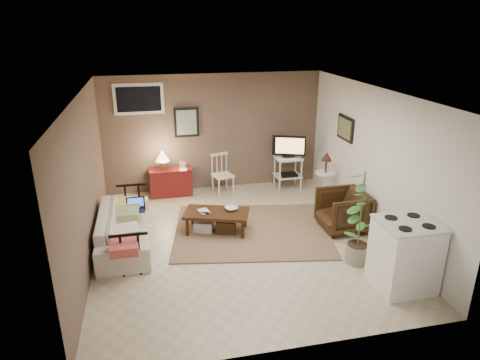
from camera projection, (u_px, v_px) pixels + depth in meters
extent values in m
plane|color=#C1B293|center=(239.00, 241.00, 6.96)|extent=(5.00, 5.00, 0.00)
cube|color=black|center=(187.00, 122.00, 8.61)|extent=(0.50, 0.03, 0.60)
cube|color=black|center=(345.00, 128.00, 7.84)|extent=(0.03, 0.60, 0.45)
cube|color=silver|center=(139.00, 99.00, 8.25)|extent=(0.96, 0.03, 0.60)
cube|color=#81644B|center=(252.00, 230.00, 7.30)|extent=(2.90, 2.48, 0.02)
cube|color=#351C0E|center=(217.00, 213.00, 7.13)|extent=(1.18, 0.86, 0.05)
cylinder|color=#351C0E|center=(187.00, 227.00, 7.05)|extent=(0.06, 0.06, 0.34)
cylinder|color=#351C0E|center=(243.00, 230.00, 6.96)|extent=(0.06, 0.06, 0.34)
cylinder|color=#351C0E|center=(192.00, 217.00, 7.43)|extent=(0.06, 0.06, 0.34)
cylinder|color=#351C0E|center=(245.00, 219.00, 7.34)|extent=(0.06, 0.06, 0.34)
cube|color=black|center=(205.00, 213.00, 7.05)|extent=(0.14, 0.08, 0.02)
cube|color=#402B17|center=(226.00, 226.00, 7.20)|extent=(0.38, 0.35, 0.23)
cube|color=silver|center=(204.00, 226.00, 7.24)|extent=(0.38, 0.35, 0.19)
imported|color=beige|center=(124.00, 222.00, 6.75)|extent=(0.57, 1.97, 0.77)
cube|color=black|center=(136.00, 210.00, 7.02)|extent=(0.30, 0.21, 0.02)
cube|color=black|center=(136.00, 202.00, 7.09)|extent=(0.30, 0.02, 0.19)
cube|color=#3665F3|center=(136.00, 202.00, 7.08)|extent=(0.25, 0.00, 0.15)
cube|color=maroon|center=(171.00, 182.00, 8.74)|extent=(0.84, 0.37, 0.56)
cylinder|color=olive|center=(163.00, 165.00, 8.54)|extent=(0.09, 0.09, 0.19)
cone|color=beige|center=(162.00, 156.00, 8.47)|extent=(0.28, 0.28, 0.22)
cube|color=tan|center=(182.00, 165.00, 8.68)|extent=(0.11, 0.02, 0.14)
cube|color=silver|center=(223.00, 175.00, 8.76)|extent=(0.46, 0.46, 0.04)
cylinder|color=silver|center=(219.00, 189.00, 8.63)|extent=(0.03, 0.03, 0.38)
cylinder|color=silver|center=(233.00, 186.00, 8.77)|extent=(0.03, 0.03, 0.38)
cylinder|color=silver|center=(213.00, 184.00, 8.90)|extent=(0.03, 0.03, 0.38)
cylinder|color=silver|center=(227.00, 181.00, 9.03)|extent=(0.03, 0.03, 0.38)
cube|color=silver|center=(219.00, 154.00, 8.76)|extent=(0.37, 0.13, 0.05)
cube|color=silver|center=(288.00, 158.00, 8.97)|extent=(0.54, 0.44, 0.04)
cube|color=silver|center=(288.00, 176.00, 9.10)|extent=(0.54, 0.44, 0.03)
cylinder|color=silver|center=(280.00, 176.00, 8.86)|extent=(0.04, 0.04, 0.69)
cylinder|color=silver|center=(301.00, 175.00, 8.96)|extent=(0.04, 0.04, 0.69)
cylinder|color=silver|center=(275.00, 171.00, 9.20)|extent=(0.04, 0.04, 0.69)
cylinder|color=silver|center=(295.00, 169.00, 9.30)|extent=(0.04, 0.04, 0.69)
cube|color=black|center=(288.00, 156.00, 8.95)|extent=(0.24, 0.14, 0.03)
cube|color=black|center=(289.00, 145.00, 8.87)|extent=(0.66, 0.28, 0.41)
cube|color=#FFC763|center=(289.00, 145.00, 8.87)|extent=(0.55, 0.21, 0.33)
cube|color=black|center=(288.00, 176.00, 9.05)|extent=(0.34, 0.24, 0.10)
cylinder|color=silver|center=(323.00, 202.00, 8.45)|extent=(0.27, 0.27, 0.03)
cylinder|color=silver|center=(324.00, 188.00, 8.35)|extent=(0.05, 0.05, 0.58)
cylinder|color=silver|center=(325.00, 173.00, 8.24)|extent=(0.39, 0.39, 0.03)
cylinder|color=#311F0D|center=(326.00, 166.00, 8.19)|extent=(0.04, 0.04, 0.25)
cone|color=#371D16|center=(327.00, 156.00, 8.12)|extent=(0.19, 0.19, 0.18)
imported|color=#311F0D|center=(343.00, 209.00, 7.25)|extent=(0.71, 0.75, 0.76)
cylinder|color=gray|center=(357.00, 253.00, 6.31)|extent=(0.33, 0.33, 0.29)
cylinder|color=#4C602D|center=(361.00, 209.00, 6.06)|extent=(0.02, 0.02, 1.13)
cube|color=white|center=(404.00, 256.00, 5.63)|extent=(0.72, 0.67, 0.92)
cube|color=silver|center=(409.00, 223.00, 5.46)|extent=(0.74, 0.69, 0.03)
cylinder|color=black|center=(405.00, 229.00, 5.27)|extent=(0.16, 0.16, 0.01)
cylinder|color=black|center=(429.00, 226.00, 5.34)|extent=(0.16, 0.16, 0.01)
cylinder|color=black|center=(391.00, 218.00, 5.57)|extent=(0.16, 0.16, 0.01)
cylinder|color=black|center=(414.00, 215.00, 5.64)|extent=(0.16, 0.16, 0.01)
imported|color=#351C0E|center=(231.00, 204.00, 7.16)|extent=(0.21, 0.10, 0.21)
imported|color=#351C0E|center=(199.00, 206.00, 7.06)|extent=(0.16, 0.06, 0.22)
imported|color=#351C0E|center=(180.00, 165.00, 8.52)|extent=(0.15, 0.05, 0.20)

